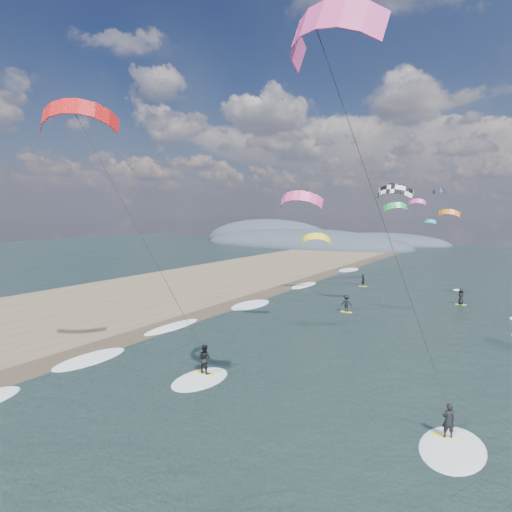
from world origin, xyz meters
The scene contains 9 objects.
ground centered at (0.00, 0.00, 0.00)m, with size 260.00×260.00×0.00m, color black.
sand_strip centered at (-24.00, 10.00, 0.00)m, with size 26.00×240.00×0.00m, color brown.
wet_sand_strip centered at (-12.00, 10.00, 0.00)m, with size 3.00×240.00×0.00m, color #382D23.
coastal_hills centered at (-44.84, 107.86, 0.00)m, with size 80.00×41.00×15.00m.
kitesurfer_near_a centered at (8.50, 2.85, 12.76)m, with size 7.66×8.78×17.16m.
kitesurfer_near_b centered at (-4.62, 3.66, 10.74)m, with size 7.20×9.17×16.09m.
far_kitesurfers centered at (2.10, 33.86, 0.86)m, with size 13.54×15.97×1.74m.
bg_kite_field centered at (-0.90, 50.52, 11.03)m, with size 14.53×78.44×9.05m.
shoreline_surf centered at (-10.80, 14.75, 0.00)m, with size 2.40×79.40×0.11m.
Camera 1 is at (13.77, -11.95, 9.93)m, focal length 30.00 mm.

